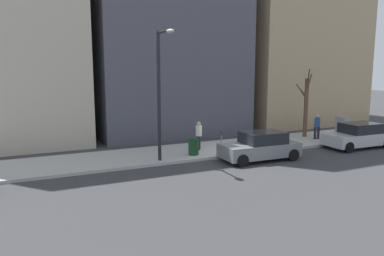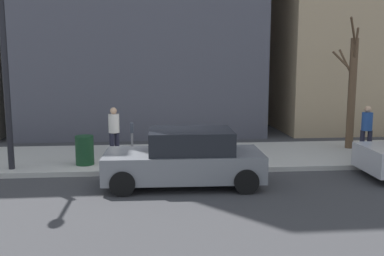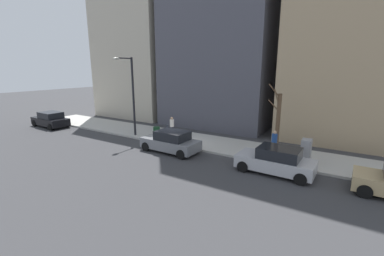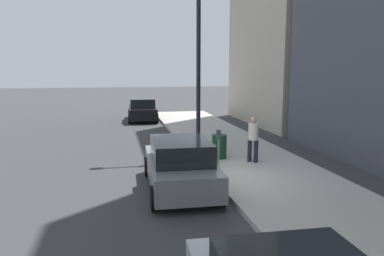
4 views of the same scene
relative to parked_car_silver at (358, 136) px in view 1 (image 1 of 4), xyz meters
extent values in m
plane|color=#38383A|center=(1.08, 7.75, -0.74)|extent=(120.00, 120.00, 0.00)
cube|color=#B2AFA8|center=(3.08, 7.75, -0.66)|extent=(4.00, 36.00, 0.15)
cube|color=#B7B7BC|center=(0.00, 0.05, -0.17)|extent=(1.92, 4.25, 0.70)
cube|color=black|center=(0.00, -0.15, 0.48)|extent=(1.66, 2.24, 0.60)
cylinder|color=black|center=(-0.80, 1.63, -0.42)|extent=(0.24, 0.65, 0.64)
cylinder|color=black|center=(0.89, 1.58, -0.42)|extent=(0.24, 0.65, 0.64)
cylinder|color=black|center=(0.81, -1.52, -0.42)|extent=(0.24, 0.65, 0.64)
cube|color=slate|center=(-0.04, 7.33, -0.17)|extent=(1.93, 4.25, 0.70)
cube|color=black|center=(-0.05, 7.13, 0.48)|extent=(1.67, 2.25, 0.60)
cylinder|color=black|center=(-0.84, 8.90, -0.42)|extent=(0.24, 0.65, 0.64)
cylinder|color=black|center=(0.86, 8.85, -0.42)|extent=(0.24, 0.65, 0.64)
cylinder|color=black|center=(-0.94, 5.81, -0.42)|extent=(0.24, 0.65, 0.64)
cylinder|color=black|center=(0.76, 5.75, -0.42)|extent=(0.24, 0.65, 0.64)
cylinder|color=slate|center=(1.53, 8.76, -0.06)|extent=(0.07, 0.07, 1.05)
cube|color=#2D333D|center=(1.53, 8.76, 0.61)|extent=(0.14, 0.10, 0.30)
cube|color=#A8A399|center=(2.38, -1.19, -0.50)|extent=(0.83, 0.61, 0.18)
cube|color=#939399|center=(2.38, -1.19, 0.22)|extent=(0.75, 0.55, 1.25)
cylinder|color=black|center=(1.63, 12.33, 2.66)|extent=(0.18, 0.18, 6.50)
cylinder|color=black|center=(0.83, 12.33, 5.81)|extent=(1.60, 0.10, 0.10)
ellipsoid|color=beige|center=(0.03, 12.33, 5.76)|extent=(0.56, 0.32, 0.20)
cylinder|color=brown|center=(3.68, 0.91, 1.41)|extent=(0.28, 0.28, 3.99)
cylinder|color=brown|center=(4.13, 0.97, 2.50)|extent=(0.96, 0.22, 1.07)
cylinder|color=brown|center=(3.73, 1.28, 2.56)|extent=(0.15, 0.81, 0.79)
cylinder|color=brown|center=(3.37, 1.01, 3.12)|extent=(0.70, 0.30, 1.22)
cylinder|color=brown|center=(3.28, 1.17, 3.58)|extent=(0.84, 0.65, 1.01)
cylinder|color=#14381E|center=(1.98, 10.24, -0.14)|extent=(0.56, 0.56, 0.90)
cylinder|color=#1E1E2D|center=(2.61, 0.69, -0.18)|extent=(0.16, 0.16, 0.82)
cylinder|color=#1E1E2D|center=(2.68, 0.92, -0.18)|extent=(0.16, 0.16, 0.82)
cylinder|color=#23478C|center=(2.65, 0.80, 0.54)|extent=(0.36, 0.36, 0.62)
sphere|color=tan|center=(2.65, 0.80, 0.96)|extent=(0.22, 0.22, 0.22)
cylinder|color=#1E1E2D|center=(2.92, 9.49, -0.18)|extent=(0.16, 0.16, 0.82)
cylinder|color=#1E1E2D|center=(3.11, 9.34, -0.18)|extent=(0.16, 0.16, 0.82)
cylinder|color=silver|center=(3.02, 9.41, 0.54)|extent=(0.36, 0.36, 0.62)
sphere|color=tan|center=(3.02, 9.41, 0.96)|extent=(0.22, 0.22, 0.22)
cube|color=tan|center=(12.03, -3.45, 7.62)|extent=(10.90, 10.90, 16.71)
camera|label=1|loc=(-16.07, 18.81, 4.13)|focal=35.00mm
camera|label=2|loc=(-11.21, 8.16, 2.58)|focal=40.00mm
camera|label=3|loc=(-13.99, -3.17, 5.05)|focal=24.00mm
camera|label=4|loc=(-1.84, -3.17, 2.81)|focal=35.00mm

